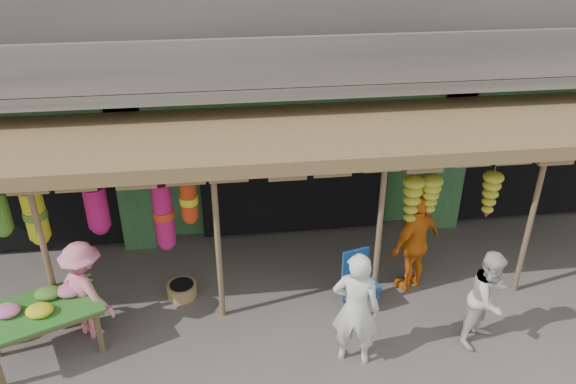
{
  "coord_description": "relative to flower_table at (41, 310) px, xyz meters",
  "views": [
    {
      "loc": [
        -1.35,
        -7.33,
        6.1
      ],
      "look_at": [
        -0.28,
        1.0,
        1.54
      ],
      "focal_mm": 35.0,
      "sensor_mm": 36.0,
      "label": 1
    }
  ],
  "objects": [
    {
      "name": "ground",
      "position": [
        4.06,
        0.71,
        -0.79
      ],
      "size": [
        80.0,
        80.0,
        0.0
      ],
      "primitive_type": "plane",
      "color": "#514C47",
      "rests_on": "ground"
    },
    {
      "name": "building",
      "position": [
        4.06,
        5.58,
        2.57
      ],
      "size": [
        16.4,
        6.8,
        7.0
      ],
      "color": "gray",
      "rests_on": "ground"
    },
    {
      "name": "awning",
      "position": [
        3.9,
        1.52,
        1.78
      ],
      "size": [
        14.0,
        2.7,
        2.79
      ],
      "color": "brown",
      "rests_on": "ground"
    },
    {
      "name": "flower_table",
      "position": [
        0.0,
        0.0,
        0.0
      ],
      "size": [
        1.89,
        1.53,
        0.99
      ],
      "rotation": [
        0.0,
        0.0,
        0.4
      ],
      "color": "brown",
      "rests_on": "ground"
    },
    {
      "name": "blue_chair",
      "position": [
        4.79,
        0.51,
        -0.24
      ],
      "size": [
        0.58,
        0.59,
        0.99
      ],
      "rotation": [
        0.0,
        0.0,
        0.27
      ],
      "color": "#164995",
      "rests_on": "ground"
    },
    {
      "name": "basket_mid",
      "position": [
        -0.69,
        0.48,
        -0.69
      ],
      "size": [
        0.66,
        0.66,
        0.22
      ],
      "primitive_type": "cylinder",
      "rotation": [
        0.0,
        0.0,
        0.17
      ],
      "color": "#906440",
      "rests_on": "ground"
    },
    {
      "name": "basket_right",
      "position": [
        1.89,
        1.09,
        -0.68
      ],
      "size": [
        0.53,
        0.53,
        0.23
      ],
      "primitive_type": "cylinder",
      "rotation": [
        0.0,
        0.0,
        0.06
      ],
      "color": "olive",
      "rests_on": "ground"
    },
    {
      "name": "person_front",
      "position": [
        4.43,
        -0.69,
        0.13
      ],
      "size": [
        0.78,
        0.64,
        1.85
      ],
      "primitive_type": "imported",
      "rotation": [
        0.0,
        0.0,
        2.8
      ],
      "color": "silver",
      "rests_on": "ground"
    },
    {
      "name": "person_right",
      "position": [
        6.47,
        -0.56,
        -0.0
      ],
      "size": [
        0.97,
        0.93,
        1.58
      ],
      "primitive_type": "imported",
      "rotation": [
        0.0,
        0.0,
        0.59
      ],
      "color": "silver",
      "rests_on": "ground"
    },
    {
      "name": "person_vendor",
      "position": [
        5.82,
        0.86,
        0.09
      ],
      "size": [
        1.12,
        0.9,
        1.78
      ],
      "primitive_type": "imported",
      "rotation": [
        0.0,
        0.0,
        3.67
      ],
      "color": "orange",
      "rests_on": "ground"
    },
    {
      "name": "person_shopper",
      "position": [
        0.56,
        0.37,
        0.02
      ],
      "size": [
        1.19,
        1.14,
        1.62
      ],
      "primitive_type": "imported",
      "rotation": [
        0.0,
        0.0,
        2.43
      ],
      "color": "pink",
      "rests_on": "ground"
    }
  ]
}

